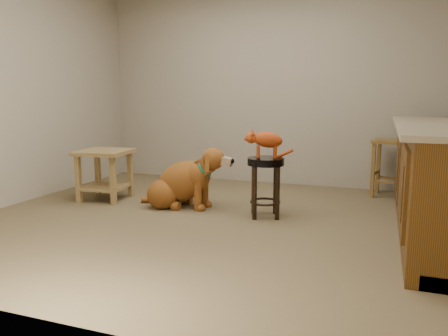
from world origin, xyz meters
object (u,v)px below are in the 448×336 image
at_px(padded_stool, 265,175).
at_px(wood_stool, 389,167).
at_px(golden_retriever, 183,183).
at_px(side_table, 105,167).
at_px(tabby_kitten, 265,141).

xyz_separation_m(padded_stool, wood_stool, (1.13, 1.32, -0.07)).
height_order(wood_stool, golden_retriever, wood_stool).
xyz_separation_m(wood_stool, side_table, (-3.01, -1.24, 0.03)).
bearing_deg(side_table, tabby_kitten, -2.41).
distance_m(padded_stool, side_table, 1.89).
xyz_separation_m(golden_retriever, tabby_kitten, (0.90, -0.07, 0.49)).
height_order(golden_retriever, tabby_kitten, tabby_kitten).
relative_size(padded_stool, wood_stool, 0.87).
relative_size(side_table, golden_retriever, 0.55).
xyz_separation_m(side_table, golden_retriever, (0.97, -0.01, -0.11)).
relative_size(padded_stool, golden_retriever, 0.53).
height_order(wood_stool, tabby_kitten, tabby_kitten).
distance_m(padded_stool, golden_retriever, 0.93).
bearing_deg(tabby_kitten, padded_stool, -5.72).
bearing_deg(tabby_kitten, wood_stool, 30.72).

